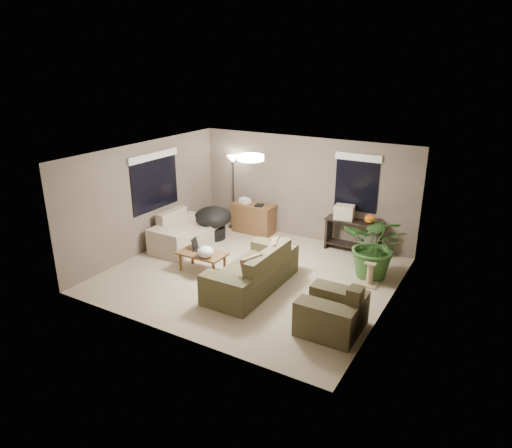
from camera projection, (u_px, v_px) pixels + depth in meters
The scene contains 20 objects.
room_shell at pixel (251, 217), 8.98m from camera, with size 5.50×5.50×5.50m.
main_sofa at pixel (254, 274), 8.77m from camera, with size 0.95×2.20×0.85m.
throw_pillows at pixel (266, 260), 8.53m from camera, with size 0.38×1.40×0.47m.
loveseat at pixel (183, 235), 10.72m from camera, with size 0.90×1.60×0.85m.
armchair at pixel (333, 313), 7.39m from camera, with size 0.95×1.00×0.85m.
coffee_table at pixel (202, 255), 9.44m from camera, with size 1.00×0.55×0.42m.
laptop at pixel (198, 247), 9.56m from camera, with size 0.41×0.32×0.24m.
plastic_bag at pixel (205, 252), 9.16m from camera, with size 0.34×0.31×0.24m, color white.
desk at pixel (253, 218), 11.61m from camera, with size 1.10×0.50×0.75m.
desk_papers at pixel (248, 201), 11.53m from camera, with size 0.71×0.31×0.12m.
console_table at pixel (353, 234), 10.41m from camera, with size 1.30×0.40×0.75m.
pumpkin at pixel (370, 219), 10.11m from camera, with size 0.24×0.24×0.20m, color orange.
cardboard_box at pixel (344, 212), 10.37m from camera, with size 0.43×0.32×0.32m, color beige.
papasan_chair at pixel (213, 220), 11.19m from camera, with size 1.02×1.02×0.80m.
floor_lamp at pixel (233, 168), 11.57m from camera, with size 0.32×0.32×1.91m.
ceiling_fixture at pixel (251, 158), 8.58m from camera, with size 0.50×0.50×0.10m, color white.
houseplant at pixel (376, 252), 9.13m from camera, with size 1.25×1.38×1.08m, color #2D5923.
cat_scratching_post at pixel (370, 275), 8.90m from camera, with size 0.32×0.32×0.50m.
window_left at pixel (154, 172), 10.33m from camera, with size 0.05×1.56×1.33m.
window_back at pixel (357, 173), 10.20m from camera, with size 1.06×0.05×1.33m.
Camera 1 is at (4.35, -7.29, 4.16)m, focal length 32.00 mm.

